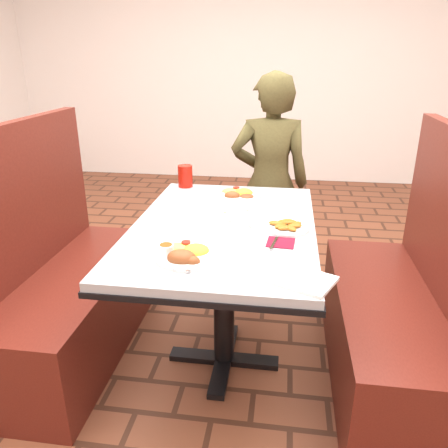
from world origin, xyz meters
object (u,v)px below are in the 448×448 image
at_px(far_dinner_plate, 238,193).
at_px(red_tumbler, 185,176).
at_px(booth_bench_right, 397,319).
at_px(diner_person, 270,183).
at_px(booth_bench_left, 68,293).
at_px(dining_table, 224,244).
at_px(near_dinner_plate, 186,251).
at_px(plantain_plate, 286,227).

relative_size(far_dinner_plate, red_tumbler, 1.97).
bearing_deg(booth_bench_right, red_tumbler, 153.47).
distance_m(diner_person, far_dinner_plate, 0.53).
bearing_deg(booth_bench_left, far_dinner_plate, 26.40).
bearing_deg(dining_table, far_dinner_plate, 87.38).
distance_m(diner_person, near_dinner_plate, 1.30).
distance_m(far_dinner_plate, plantain_plate, 0.50).
height_order(dining_table, far_dinner_plate, far_dinner_plate).
bearing_deg(diner_person, dining_table, 75.31).
distance_m(booth_bench_left, red_tumbler, 0.88).
bearing_deg(diner_person, booth_bench_left, 38.95).
xyz_separation_m(dining_table, diner_person, (0.16, 0.91, 0.03)).
distance_m(near_dinner_plate, far_dinner_plate, 0.77).
relative_size(far_dinner_plate, plantain_plate, 1.22).
bearing_deg(near_dinner_plate, plantain_plate, 42.50).
height_order(booth_bench_left, diner_person, diner_person).
bearing_deg(red_tumbler, near_dinner_plate, -77.12).
relative_size(dining_table, red_tumbler, 9.87).
bearing_deg(booth_bench_left, red_tumbler, 47.75).
height_order(diner_person, red_tumbler, diner_person).
height_order(diner_person, plantain_plate, diner_person).
bearing_deg(far_dinner_plate, dining_table, -92.62).
xyz_separation_m(booth_bench_right, diner_person, (-0.63, 0.91, 0.35)).
relative_size(booth_bench_right, red_tumbler, 9.77).
distance_m(booth_bench_right, far_dinner_plate, 0.98).
relative_size(dining_table, booth_bench_right, 1.01).
bearing_deg(plantain_plate, booth_bench_left, 178.76).
bearing_deg(red_tumbler, plantain_plate, -44.82).
xyz_separation_m(near_dinner_plate, plantain_plate, (0.37, 0.34, -0.01)).
bearing_deg(dining_table, red_tumbler, 118.69).
height_order(booth_bench_right, near_dinner_plate, booth_bench_right).
xyz_separation_m(near_dinner_plate, red_tumbler, (-0.21, 0.91, 0.03)).
xyz_separation_m(dining_table, booth_bench_left, (-0.80, 0.00, -0.32)).
distance_m(dining_table, near_dinner_plate, 0.39).
bearing_deg(plantain_plate, diner_person, 96.76).
bearing_deg(plantain_plate, red_tumbler, 135.18).
distance_m(diner_person, plantain_plate, 0.94).
height_order(dining_table, diner_person, diner_person).
distance_m(dining_table, far_dinner_plate, 0.42).
bearing_deg(diner_person, far_dinner_plate, 69.43).
height_order(dining_table, red_tumbler, red_tumbler).
distance_m(booth_bench_left, near_dinner_plate, 0.91).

